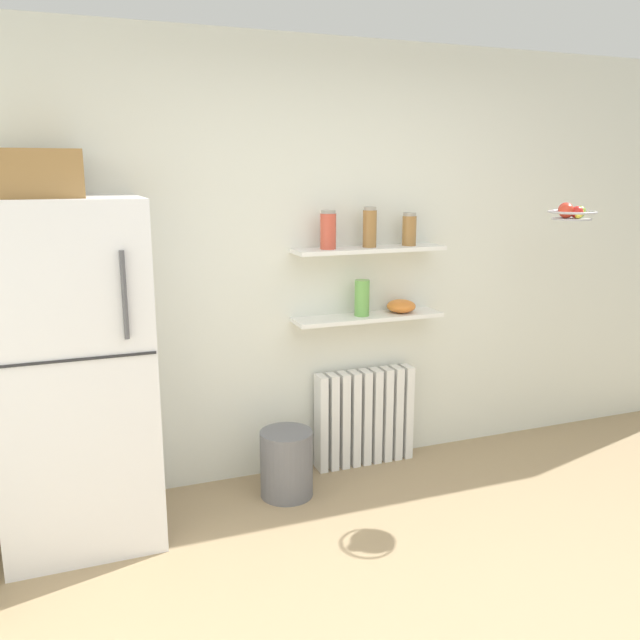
% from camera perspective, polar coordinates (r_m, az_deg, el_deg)
% --- Properties ---
extents(ground_plane, '(7.04, 7.04, 0.00)m').
position_cam_1_polar(ground_plane, '(3.22, 11.44, -22.49)').
color(ground_plane, '#9E8460').
extents(back_wall, '(7.04, 0.10, 2.60)m').
position_cam_1_polar(back_wall, '(4.06, 0.54, 4.98)').
color(back_wall, silver).
rests_on(back_wall, ground_plane).
extents(refrigerator, '(0.74, 0.71, 1.94)m').
position_cam_1_polar(refrigerator, '(3.49, -20.60, -3.65)').
color(refrigerator, silver).
rests_on(refrigerator, ground_plane).
extents(radiator, '(0.65, 0.12, 0.62)m').
position_cam_1_polar(radiator, '(4.28, 3.87, -8.37)').
color(radiator, white).
rests_on(radiator, ground_plane).
extents(wall_shelf_lower, '(0.94, 0.22, 0.02)m').
position_cam_1_polar(wall_shelf_lower, '(4.06, 4.19, 0.25)').
color(wall_shelf_lower, white).
extents(wall_shelf_upper, '(0.94, 0.22, 0.02)m').
position_cam_1_polar(wall_shelf_upper, '(3.99, 4.28, 6.11)').
color(wall_shelf_upper, white).
extents(storage_jar_0, '(0.09, 0.09, 0.23)m').
position_cam_1_polar(storage_jar_0, '(3.87, 0.71, 7.79)').
color(storage_jar_0, '#C64C38').
rests_on(storage_jar_0, wall_shelf_upper).
extents(storage_jar_1, '(0.08, 0.08, 0.24)m').
position_cam_1_polar(storage_jar_1, '(3.98, 4.32, 7.98)').
color(storage_jar_1, olive).
rests_on(storage_jar_1, wall_shelf_upper).
extents(storage_jar_2, '(0.09, 0.09, 0.20)m').
position_cam_1_polar(storage_jar_2, '(4.10, 7.72, 7.76)').
color(storage_jar_2, olive).
rests_on(storage_jar_2, wall_shelf_upper).
extents(vase, '(0.09, 0.09, 0.22)m').
position_cam_1_polar(vase, '(4.02, 3.65, 1.91)').
color(vase, '#66A84C').
rests_on(vase, wall_shelf_lower).
extents(shelf_bowl, '(0.18, 0.18, 0.08)m').
position_cam_1_polar(shelf_bowl, '(4.15, 7.03, 1.20)').
color(shelf_bowl, orange).
rests_on(shelf_bowl, wall_shelf_lower).
extents(trash_bin, '(0.31, 0.31, 0.39)m').
position_cam_1_polar(trash_bin, '(3.91, -2.91, -12.27)').
color(trash_bin, slate).
rests_on(trash_bin, ground_plane).
extents(hanging_fruit_basket, '(0.28, 0.28, 0.10)m').
position_cam_1_polar(hanging_fruit_basket, '(4.21, 20.92, 8.67)').
color(hanging_fruit_basket, '#B2B2B7').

